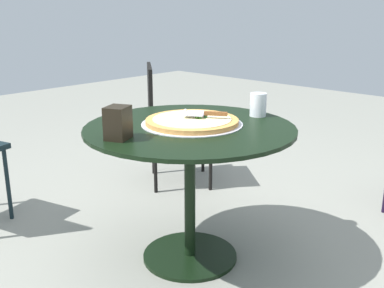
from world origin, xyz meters
The scene contains 7 objects.
ground_plane centered at (0.00, 0.00, 0.00)m, with size 10.00×10.00×0.00m, color gray.
patio_table centered at (0.00, 0.00, 0.53)m, with size 0.98×0.98×0.68m.
pizza_on_tray centered at (-0.02, 0.03, 0.70)m, with size 0.48×0.48×0.04m.
pizza_server centered at (0.02, 0.08, 0.73)m, with size 0.21×0.15×0.02m.
drinking_cup centered at (0.11, 0.38, 0.74)m, with size 0.08×0.08×0.12m, color white.
napkin_dispenser centered at (-0.07, -0.36, 0.75)m, with size 0.10×0.09×0.14m, color black.
patio_chair_far centered at (-0.82, 0.66, 0.49)m, with size 0.61×0.61×0.84m.
Camera 1 is at (1.41, -1.51, 1.21)m, focal length 43.10 mm.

